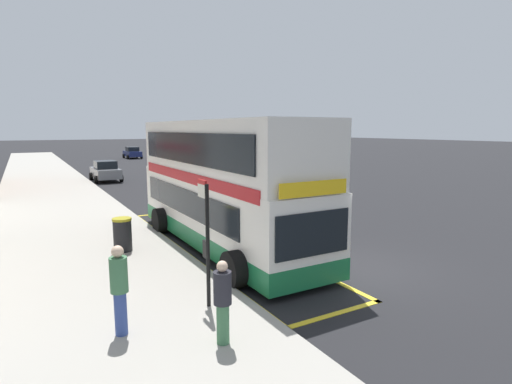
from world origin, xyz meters
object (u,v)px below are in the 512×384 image
Objects in this scene: parked_car_grey_across at (106,171)px; pedestrian_further_back at (223,299)px; litter_bin at (123,234)px; double_decker_bus at (222,188)px; bus_stop_sign at (206,234)px; pedestrian_waiting_near_sign at (119,286)px; parked_car_navy_far at (132,153)px.

pedestrian_further_back is at bearing -96.94° from parked_car_grey_across.
pedestrian_further_back is 6.96m from litter_bin.
double_decker_bus is 9.41× the size of litter_bin.
bus_stop_sign is 25.93m from parked_car_grey_across.
parked_car_grey_across is at bearing 80.80° from pedestrian_waiting_near_sign.
pedestrian_further_back reaches higher than parked_car_navy_far.
double_decker_bus is at bearing -10.66° from litter_bin.
bus_stop_sign reaches higher than parked_car_navy_far.
double_decker_bus reaches higher than pedestrian_further_back.
bus_stop_sign is at bearing 76.37° from pedestrian_further_back.
pedestrian_waiting_near_sign reaches higher than parked_car_navy_far.
pedestrian_further_back reaches higher than litter_bin.
pedestrian_waiting_near_sign is (-2.00, -0.41, -0.68)m from bus_stop_sign.
pedestrian_further_back is 1.45× the size of litter_bin.
double_decker_bus is 5.79× the size of pedestrian_waiting_near_sign.
pedestrian_waiting_near_sign is at bearing -132.09° from double_decker_bus.
pedestrian_further_back is (-0.41, -1.71, -0.80)m from bus_stop_sign.
litter_bin is (-3.02, -20.57, -0.10)m from parked_car_grey_across.
pedestrian_waiting_near_sign is 2.05m from pedestrian_further_back.
bus_stop_sign reaches higher than parked_car_grey_across.
pedestrian_waiting_near_sign is at bearing -102.27° from litter_bin.
parked_car_navy_far is at bearing 80.65° from double_decker_bus.
litter_bin is at bearing 169.34° from double_decker_bus.
bus_stop_sign is 1.59× the size of pedestrian_waiting_near_sign.
pedestrian_further_back is (-2.96, -6.32, -1.05)m from double_decker_bus.
pedestrian_waiting_near_sign is (-4.55, -5.03, -0.94)m from double_decker_bus.
double_decker_bus is 6.85m from pedestrian_waiting_near_sign.
parked_car_grey_across is at bearing 72.73° from parked_car_navy_far.
double_decker_bus is 3.64m from litter_bin.
pedestrian_waiting_near_sign is 5.80m from litter_bin.
parked_car_navy_far reaches higher than litter_bin.
litter_bin is (-3.32, 0.62, -1.37)m from double_decker_bus.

